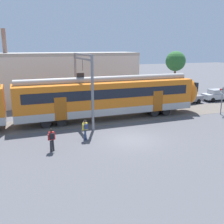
{
  "coord_description": "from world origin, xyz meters",
  "views": [
    {
      "loc": [
        -8.29,
        -17.86,
        7.19
      ],
      "look_at": [
        -0.55,
        2.95,
        1.6
      ],
      "focal_mm": 42.0,
      "sensor_mm": 36.0,
      "label": 1
    }
  ],
  "objects": [
    {
      "name": "ground_plane",
      "position": [
        0.0,
        0.0,
        0.0
      ],
      "size": [
        160.0,
        160.0,
        0.0
      ],
      "primitive_type": "plane",
      "color": "#515156"
    },
    {
      "name": "crossing_signal",
      "position": [
        12.42,
        3.86,
        2.01
      ],
      "size": [
        0.96,
        0.22,
        3.0
      ],
      "color": "gray",
      "rests_on": "ground"
    },
    {
      "name": "catenary_gantry",
      "position": [
        -2.17,
        6.56,
        4.31
      ],
      "size": [
        0.24,
        6.64,
        6.53
      ],
      "color": "gray",
      "rests_on": "ground"
    },
    {
      "name": "pedestrian_yellow",
      "position": [
        -3.47,
        1.1,
        0.99
      ],
      "size": [
        0.54,
        0.68,
        1.67
      ],
      "color": "navy",
      "rests_on": "ground"
    },
    {
      "name": "pedestrian_red",
      "position": [
        -6.23,
        -0.25,
        0.99
      ],
      "size": [
        0.53,
        0.63,
        1.67
      ],
      "color": "#28282D",
      "rests_on": "ground"
    },
    {
      "name": "parked_car_silver",
      "position": [
        17.23,
        9.96,
        0.78
      ],
      "size": [
        4.06,
        1.88,
        1.54
      ],
      "color": "#B7BABF",
      "rests_on": "ground"
    },
    {
      "name": "street_tree_right",
      "position": [
        17.1,
        19.99,
        4.75
      ],
      "size": [
        3.3,
        3.3,
        6.43
      ],
      "color": "brown",
      "rests_on": "ground"
    },
    {
      "name": "parked_car_grey",
      "position": [
        12.36,
        9.89,
        0.78
      ],
      "size": [
        4.07,
        1.9,
        1.54
      ],
      "color": "gray",
      "rests_on": "ground"
    },
    {
      "name": "background_building",
      "position": [
        -2.94,
        16.22,
        3.21
      ],
      "size": [
        20.5,
        5.0,
        9.2
      ],
      "color": "beige",
      "rests_on": "ground"
    }
  ]
}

